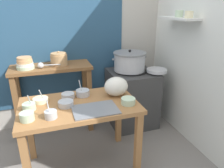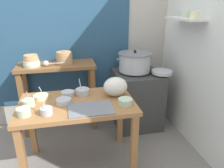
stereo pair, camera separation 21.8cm
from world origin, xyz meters
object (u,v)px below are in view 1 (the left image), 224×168
(prep_table, at_px, (80,114))
(prep_bowl_3, at_px, (66,103))
(bowl_stack_enamel, at_px, (25,63))
(stove_block, at_px, (132,98))
(plastic_bag, at_px, (116,86))
(prep_bowl_5, at_px, (27,116))
(serving_tray, at_px, (95,110))
(prep_bowl_6, at_px, (68,96))
(steamer_pot, at_px, (129,61))
(clay_pot, at_px, (59,59))
(ladle, at_px, (41,65))
(back_shelf_table, at_px, (53,83))
(prep_bowl_4, at_px, (41,100))
(prep_bowl_1, at_px, (83,93))
(wide_pan, at_px, (157,70))
(prep_bowl_0, at_px, (51,114))
(prep_bowl_7, at_px, (128,101))
(prep_bowl_2, at_px, (29,106))

(prep_table, height_order, prep_bowl_3, prep_bowl_3)
(bowl_stack_enamel, bearing_deg, stove_block, -3.97)
(plastic_bag, bearing_deg, prep_bowl_5, -163.88)
(serving_tray, height_order, prep_bowl_5, prep_bowl_5)
(stove_block, xyz_separation_m, prep_bowl_6, (-0.91, -0.48, 0.37))
(stove_block, xyz_separation_m, prep_bowl_5, (-1.28, -0.81, 0.37))
(steamer_pot, distance_m, clay_pot, 0.89)
(stove_block, height_order, ladle, ladle)
(back_shelf_table, height_order, bowl_stack_enamel, bowl_stack_enamel)
(ladle, bearing_deg, prep_bowl_4, -93.96)
(ladle, bearing_deg, back_shelf_table, 35.11)
(serving_tray, xyz_separation_m, prep_bowl_1, (-0.05, 0.34, 0.03))
(prep_table, distance_m, serving_tray, 0.24)
(stove_block, distance_m, steamer_pot, 0.52)
(bowl_stack_enamel, bearing_deg, prep_bowl_3, -63.96)
(prep_bowl_4, relative_size, prep_bowl_6, 1.12)
(prep_bowl_3, bearing_deg, prep_table, 4.17)
(wide_pan, height_order, prep_bowl_0, prep_bowl_0)
(prep_bowl_6, height_order, prep_bowl_7, prep_bowl_7)
(steamer_pot, bearing_deg, wide_pan, -29.92)
(back_shelf_table, distance_m, prep_bowl_3, 0.79)
(clay_pot, height_order, prep_bowl_5, clay_pot)
(bowl_stack_enamel, distance_m, prep_bowl_7, 1.29)
(plastic_bag, distance_m, prep_bowl_2, 0.84)
(bowl_stack_enamel, relative_size, prep_bowl_2, 1.26)
(stove_block, height_order, wide_pan, wide_pan)
(bowl_stack_enamel, height_order, wide_pan, bowl_stack_enamel)
(stove_block, distance_m, clay_pot, 1.10)
(ladle, relative_size, prep_bowl_0, 1.65)
(prep_table, bearing_deg, bowl_stack_enamel, 123.53)
(bowl_stack_enamel, bearing_deg, ladle, -11.17)
(prep_bowl_1, relative_size, prep_bowl_2, 1.07)
(prep_bowl_2, xyz_separation_m, prep_bowl_3, (0.32, -0.03, -0.01))
(stove_block, height_order, prep_bowl_7, same)
(prep_bowl_2, height_order, prep_bowl_4, prep_bowl_2)
(prep_bowl_3, bearing_deg, clay_pot, 88.21)
(serving_tray, relative_size, prep_bowl_2, 2.58)
(prep_bowl_5, bearing_deg, clay_pot, 69.46)
(bowl_stack_enamel, xyz_separation_m, prep_bowl_2, (0.04, -0.71, -0.21))
(prep_bowl_4, bearing_deg, prep_table, -24.16)
(prep_bowl_0, distance_m, prep_bowl_1, 0.49)
(prep_bowl_1, bearing_deg, prep_bowl_4, -177.52)
(stove_block, relative_size, prep_bowl_1, 4.71)
(back_shelf_table, relative_size, wide_pan, 3.69)
(steamer_pot, bearing_deg, prep_bowl_5, -146.17)
(bowl_stack_enamel, bearing_deg, prep_bowl_0, -76.64)
(prep_bowl_1, height_order, prep_bowl_7, prep_bowl_1)
(prep_bowl_2, distance_m, prep_bowl_4, 0.17)
(bowl_stack_enamel, distance_m, prep_bowl_1, 0.81)
(prep_bowl_0, height_order, prep_bowl_6, prep_bowl_0)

